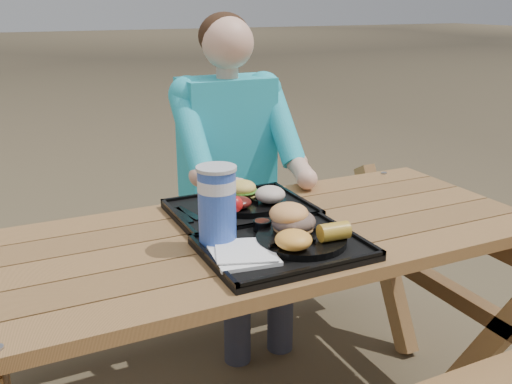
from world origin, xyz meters
name	(u,v)px	position (x,y,z in m)	size (l,w,h in m)	color
picnic_table	(256,337)	(0.00, 0.00, 0.38)	(1.80, 1.49, 0.75)	#999999
tray_near	(283,249)	(0.00, -0.17, 0.76)	(0.45, 0.35, 0.02)	black
tray_far	(241,210)	(0.02, 0.17, 0.76)	(0.45, 0.35, 0.02)	black
plate_near	(301,240)	(0.06, -0.17, 0.78)	(0.26, 0.26, 0.02)	black
plate_far	(248,203)	(0.05, 0.18, 0.78)	(0.26, 0.26, 0.02)	black
napkin_stack	(244,254)	(-0.13, -0.19, 0.78)	(0.17, 0.17, 0.02)	white
soda_cup	(217,207)	(-0.15, -0.07, 0.88)	(0.11, 0.11, 0.22)	#173EAE
condiment_bbq	(262,226)	(0.00, -0.04, 0.79)	(0.05, 0.05, 0.03)	black
condiment_mustard	(284,224)	(0.07, -0.06, 0.78)	(0.05, 0.05, 0.03)	yellow
sandwich	(294,210)	(0.06, -0.12, 0.85)	(0.12, 0.12, 0.13)	#F4A256
mac_cheese	(294,240)	(0.00, -0.24, 0.82)	(0.10, 0.10, 0.05)	#FFB343
corn_cob	(334,232)	(0.13, -0.24, 0.82)	(0.09, 0.09, 0.05)	gold
cutlery_far	(188,213)	(-0.15, 0.19, 0.77)	(0.03, 0.15, 0.01)	black
burger	(242,184)	(0.05, 0.22, 0.83)	(0.10, 0.10, 0.09)	#F5CD56
baked_beans	(239,203)	(0.00, 0.12, 0.81)	(0.08, 0.08, 0.04)	#551411
potato_salad	(270,194)	(0.11, 0.12, 0.82)	(0.10, 0.10, 0.06)	beige
diner	(229,191)	(0.21, 0.70, 0.64)	(0.48, 0.84, 1.28)	#18ADA6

